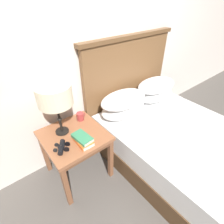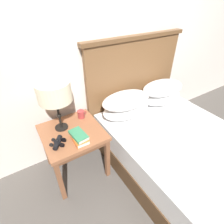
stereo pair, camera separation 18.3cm
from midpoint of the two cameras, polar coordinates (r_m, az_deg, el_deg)
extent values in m
plane|color=#514C47|center=(2.08, 16.65, -23.72)|extent=(20.00, 20.00, 0.00)
cube|color=silver|center=(1.96, -0.48, 22.38)|extent=(8.00, 0.06, 2.60)
cube|color=brown|center=(1.78, -10.09, -6.77)|extent=(0.58, 0.58, 0.04)
cube|color=brown|center=(1.80, -9.95, -7.79)|extent=(0.55, 0.55, 0.05)
cube|color=brown|center=(1.78, -13.59, -21.30)|extent=(0.04, 0.04, 0.54)
cube|color=brown|center=(1.90, 1.32, -15.02)|extent=(0.04, 0.04, 0.54)
cube|color=brown|center=(2.12, -18.54, -10.88)|extent=(0.04, 0.04, 0.54)
cube|color=brown|center=(2.22, -5.93, -6.33)|extent=(0.04, 0.04, 0.54)
cube|color=#4E3520|center=(2.23, 23.44, -15.16)|extent=(1.26, 1.79, 0.23)
cube|color=silver|center=(2.06, 25.03, -10.69)|extent=(1.24, 1.75, 0.26)
cube|color=silver|center=(2.22, 14.41, 0.18)|extent=(1.21, 0.28, 0.01)
cube|color=brown|center=(2.36, 9.03, 7.13)|extent=(1.32, 0.06, 1.28)
cube|color=brown|center=(2.14, 10.77, 22.92)|extent=(1.39, 0.10, 0.04)
ellipsoid|color=white|center=(2.09, 7.10, 0.88)|extent=(0.60, 0.36, 0.15)
ellipsoid|color=white|center=(2.44, 17.82, 4.85)|extent=(0.60, 0.36, 0.15)
ellipsoid|color=white|center=(2.02, 7.23, 3.84)|extent=(0.60, 0.36, 0.15)
ellipsoid|color=white|center=(2.39, 18.44, 7.52)|extent=(0.60, 0.36, 0.15)
cylinder|color=black|center=(1.82, -13.40, -4.95)|extent=(0.13, 0.13, 0.01)
cylinder|color=black|center=(1.73, -14.11, -0.85)|extent=(0.02, 0.02, 0.31)
sphere|color=black|center=(1.74, -14.04, -1.26)|extent=(0.04, 0.04, 0.04)
cylinder|color=beige|center=(1.60, -15.35, 6.29)|extent=(0.30, 0.30, 0.18)
cube|color=silver|center=(1.65, -7.45, -8.63)|extent=(0.12, 0.20, 0.03)
cube|color=orange|center=(1.64, -7.50, -8.16)|extent=(0.12, 0.21, 0.00)
cube|color=orange|center=(1.64, -9.33, -9.31)|extent=(0.01, 0.20, 0.04)
cube|color=silver|center=(1.63, -7.69, -7.59)|extent=(0.13, 0.21, 0.03)
cube|color=#337F56|center=(1.62, -7.73, -7.18)|extent=(0.13, 0.21, 0.00)
cube|color=#337F56|center=(1.62, -9.35, -8.38)|extent=(0.03, 0.20, 0.03)
cylinder|color=black|center=(1.62, -14.58, -10.53)|extent=(0.09, 0.10, 0.04)
cylinder|color=black|center=(1.61, -12.93, -10.64)|extent=(0.05, 0.04, 0.05)
cylinder|color=black|center=(1.63, -16.21, -10.42)|extent=(0.04, 0.03, 0.04)
cylinder|color=black|center=(1.67, -14.06, -8.97)|extent=(0.09, 0.10, 0.04)
cylinder|color=black|center=(1.65, -12.45, -9.06)|extent=(0.05, 0.04, 0.05)
cylinder|color=black|center=(1.68, -15.64, -8.87)|extent=(0.04, 0.03, 0.04)
cube|color=black|center=(1.64, -14.36, -9.55)|extent=(0.07, 0.06, 0.01)
cylinder|color=black|center=(1.63, -14.38, -9.44)|extent=(0.02, 0.02, 0.02)
cylinder|color=#993333|center=(1.91, -7.41, -0.79)|extent=(0.08, 0.08, 0.08)
torus|color=#993333|center=(1.92, -6.30, -0.30)|extent=(0.05, 0.01, 0.05)
camera|label=1|loc=(0.09, -87.14, 2.01)|focal=28.00mm
camera|label=2|loc=(0.09, 92.86, -2.01)|focal=28.00mm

